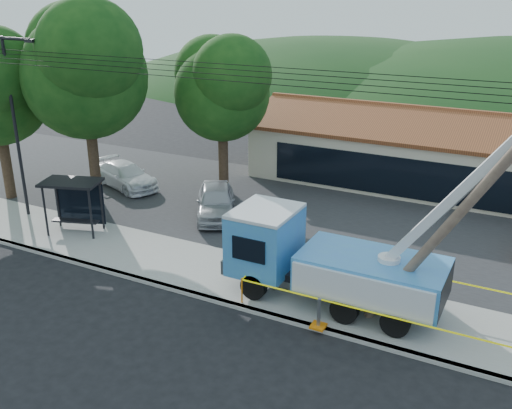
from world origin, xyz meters
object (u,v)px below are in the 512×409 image
at_px(car_white, 127,188).
at_px(bus_shelter, 74,194).
at_px(car_silver, 216,218).
at_px(utility_truck, 328,259).
at_px(leaning_pole, 465,207).

bearing_deg(car_white, bus_shelter, -140.53).
bearing_deg(car_silver, car_white, 136.93).
height_order(utility_truck, leaning_pole, utility_truck).
relative_size(utility_truck, bus_shelter, 3.57).
height_order(utility_truck, bus_shelter, utility_truck).
bearing_deg(utility_truck, car_silver, 146.00).
height_order(bus_shelter, car_silver, bus_shelter).
xyz_separation_m(utility_truck, car_white, (-15.16, 6.94, -1.84)).
bearing_deg(car_white, leaning_pole, -90.45).
bearing_deg(car_white, car_silver, -81.99).
height_order(utility_truck, car_silver, utility_truck).
distance_m(bus_shelter, car_white, 6.97).
xyz_separation_m(car_silver, car_white, (-7.08, 1.49, 0.00)).
relative_size(leaning_pole, car_white, 1.75).
xyz_separation_m(bus_shelter, car_white, (-2.23, 6.29, -2.03)).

